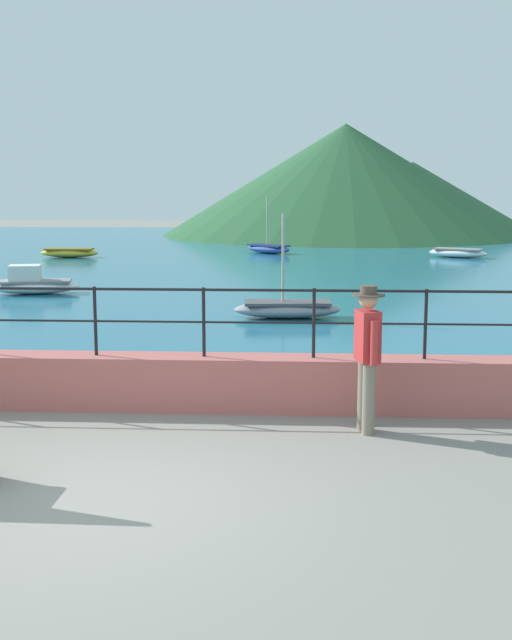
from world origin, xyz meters
TOP-DOWN VIEW (x-y plane):
  - ground_plane at (0.00, 0.00)m, footprint 120.00×120.00m
  - promenade_wall at (0.00, 3.20)m, footprint 20.00×0.56m
  - railing at (-0.00, 3.20)m, footprint 18.44×0.04m
  - lake_water at (0.00, 25.84)m, footprint 64.00×44.32m
  - hill_main at (4.45, 40.61)m, footprint 21.22×21.22m
  - hill_secondary at (8.36, 41.18)m, footprint 14.68×14.68m
  - person_walking at (2.73, 2.28)m, footprint 0.38×0.56m
  - boat_0 at (0.58, 27.15)m, footprint 2.30×2.22m
  - boat_1 at (-5.10, 13.88)m, footprint 2.44×1.36m
  - boat_2 at (-7.23, 24.67)m, footprint 2.30×0.91m
  - boat_3 at (1.67, 10.29)m, footprint 2.36×1.06m
  - boat_6 at (8.16, 25.49)m, footprint 2.46×1.84m

SIDE VIEW (x-z plane):
  - ground_plane at x=0.00m, z-range 0.00..0.00m
  - lake_water at x=0.00m, z-range 0.00..0.06m
  - boat_2 at x=-7.23m, z-range 0.08..0.44m
  - boat_6 at x=8.16m, z-range 0.08..0.44m
  - boat_3 at x=1.67m, z-range -0.86..1.38m
  - boat_0 at x=0.58m, z-range -0.90..1.43m
  - boat_1 at x=-5.10m, z-range -0.05..0.71m
  - promenade_wall at x=0.00m, z-range 0.00..0.70m
  - person_walking at x=2.73m, z-range 0.10..1.85m
  - railing at x=0.00m, z-range 0.86..1.76m
  - hill_secondary at x=8.36m, z-range 0.00..4.23m
  - hill_main at x=4.45m, z-range 0.00..6.36m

